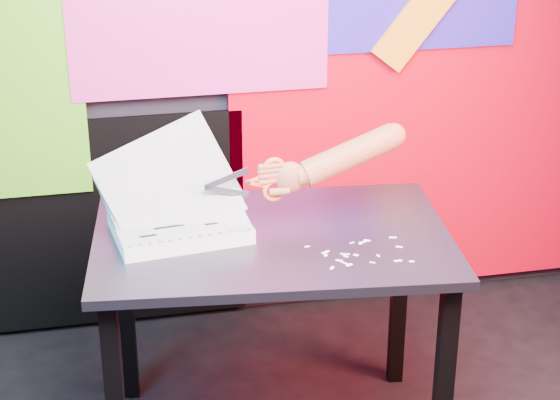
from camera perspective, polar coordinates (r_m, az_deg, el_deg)
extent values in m
cube|color=red|center=(3.76, 9.02, 5.85)|extent=(1.60, 0.02, 1.60)
cube|color=black|center=(3.67, -12.31, -1.57)|extent=(1.30, 0.02, 0.85)
cube|color=black|center=(3.26, -9.36, -6.40)|extent=(0.06, 0.06, 0.72)
cube|color=black|center=(2.84, 9.92, -11.36)|extent=(0.06, 0.06, 0.72)
cube|color=black|center=(3.33, 7.27, -5.60)|extent=(0.06, 0.06, 0.72)
cube|color=#26262E|center=(2.83, -0.48, -2.39)|extent=(1.14, 0.83, 0.03)
cube|color=white|center=(2.83, -6.13, -1.65)|extent=(0.42, 0.33, 0.05)
cube|color=white|center=(2.82, -6.15, -1.21)|extent=(0.42, 0.33, 0.00)
cube|color=white|center=(2.82, -6.15, -1.12)|extent=(0.42, 0.31, 0.12)
cube|color=white|center=(2.82, -6.41, -0.57)|extent=(0.44, 0.30, 0.21)
cube|color=white|center=(2.82, -6.69, 0.41)|extent=(0.45, 0.26, 0.29)
cube|color=white|center=(2.81, -6.96, 1.35)|extent=(0.46, 0.23, 0.34)
cylinder|color=black|center=(2.67, -9.17, -2.81)|extent=(0.01, 0.01, 0.00)
cylinder|color=black|center=(2.68, -8.55, -2.72)|extent=(0.01, 0.01, 0.00)
cylinder|color=black|center=(2.68, -7.93, -2.63)|extent=(0.01, 0.01, 0.00)
cylinder|color=black|center=(2.69, -7.32, -2.54)|extent=(0.01, 0.01, 0.00)
cylinder|color=black|center=(2.69, -6.71, -2.46)|extent=(0.01, 0.01, 0.00)
cylinder|color=black|center=(2.70, -6.10, -2.37)|extent=(0.01, 0.01, 0.00)
cylinder|color=black|center=(2.70, -5.50, -2.28)|extent=(0.01, 0.01, 0.00)
cylinder|color=black|center=(2.71, -4.89, -2.20)|extent=(0.01, 0.01, 0.00)
cylinder|color=black|center=(2.72, -4.29, -2.11)|extent=(0.01, 0.01, 0.00)
cylinder|color=black|center=(2.72, -3.70, -2.02)|extent=(0.01, 0.01, 0.00)
cylinder|color=black|center=(2.73, -3.10, -1.94)|extent=(0.01, 0.01, 0.00)
cylinder|color=black|center=(2.74, -2.51, -1.85)|extent=(0.01, 0.01, 0.00)
cylinder|color=black|center=(2.75, -1.92, -1.77)|extent=(0.01, 0.01, 0.00)
cylinder|color=black|center=(2.91, -10.14, -0.64)|extent=(0.01, 0.01, 0.00)
cylinder|color=black|center=(2.91, -9.57, -0.56)|extent=(0.01, 0.01, 0.00)
cylinder|color=black|center=(2.92, -9.00, -0.49)|extent=(0.01, 0.01, 0.00)
cylinder|color=black|center=(2.92, -8.44, -0.41)|extent=(0.01, 0.01, 0.00)
cylinder|color=black|center=(2.93, -7.87, -0.34)|extent=(0.01, 0.01, 0.00)
cylinder|color=black|center=(2.93, -7.31, -0.26)|extent=(0.01, 0.01, 0.00)
cylinder|color=black|center=(2.94, -6.75, -0.18)|extent=(0.01, 0.01, 0.00)
cylinder|color=black|center=(2.94, -6.19, -0.11)|extent=(0.01, 0.01, 0.00)
cylinder|color=black|center=(2.95, -5.64, -0.03)|extent=(0.01, 0.01, 0.00)
cylinder|color=black|center=(2.96, -5.09, 0.04)|extent=(0.01, 0.01, 0.00)
cylinder|color=black|center=(2.96, -4.54, 0.11)|extent=(0.01, 0.01, 0.00)
cylinder|color=black|center=(2.97, -3.99, 0.19)|extent=(0.01, 0.01, 0.00)
cylinder|color=black|center=(2.98, -3.44, 0.26)|extent=(0.01, 0.01, 0.00)
cube|color=black|center=(2.85, -8.19, -1.03)|extent=(0.07, 0.02, 0.00)
cube|color=black|center=(2.85, -5.90, -0.89)|extent=(0.05, 0.02, 0.00)
cube|color=black|center=(2.78, -6.77, -1.63)|extent=(0.09, 0.02, 0.00)
cube|color=black|center=(2.78, -4.22, -1.45)|extent=(0.04, 0.02, 0.00)
cube|color=black|center=(2.73, -8.04, -2.18)|extent=(0.05, 0.02, 0.00)
cube|color=black|center=(2.90, -5.55, -0.41)|extent=(0.06, 0.02, 0.00)
cube|color=silver|center=(2.80, -3.29, 1.30)|extent=(0.14, 0.02, 0.06)
cube|color=silver|center=(2.82, -3.27, 0.54)|extent=(0.14, 0.02, 0.06)
cylinder|color=silver|center=(2.82, -1.95, 1.07)|extent=(0.02, 0.01, 0.01)
cube|color=orange|center=(2.83, -1.47, 0.97)|extent=(0.05, 0.02, 0.02)
cube|color=orange|center=(2.83, -1.48, 1.29)|extent=(0.05, 0.02, 0.02)
torus|color=orange|center=(2.83, -0.38, 1.92)|extent=(0.08, 0.02, 0.07)
torus|color=orange|center=(2.86, -0.38, 0.60)|extent=(0.08, 0.02, 0.07)
ellipsoid|color=#B26838|center=(2.86, 0.60, 1.37)|extent=(0.10, 0.06, 0.10)
cylinder|color=#B26838|center=(2.85, -0.38, 1.18)|extent=(0.08, 0.03, 0.02)
cylinder|color=#B26838|center=(2.84, -0.38, 1.53)|extent=(0.07, 0.03, 0.02)
cylinder|color=#B26838|center=(2.83, -0.38, 1.83)|extent=(0.07, 0.03, 0.02)
cylinder|color=#B26838|center=(2.83, -0.38, 2.10)|extent=(0.06, 0.02, 0.02)
cylinder|color=#B26838|center=(2.85, -0.01, 0.52)|extent=(0.07, 0.03, 0.03)
cylinder|color=#B26838|center=(2.87, 1.53, 1.56)|extent=(0.06, 0.07, 0.07)
cylinder|color=#B26838|center=(2.90, 4.26, 2.76)|extent=(0.32, 0.11, 0.18)
sphere|color=#B26838|center=(2.94, 6.93, 3.93)|extent=(0.08, 0.08, 0.08)
cube|color=white|center=(2.65, 4.23, -3.96)|extent=(0.02, 0.02, 0.00)
cube|color=white|center=(2.79, 5.32, -2.47)|extent=(0.02, 0.02, 0.00)
cube|color=white|center=(2.78, 5.08, -2.55)|extent=(0.02, 0.01, 0.00)
cube|color=white|center=(2.72, 2.80, -3.19)|extent=(0.03, 0.02, 0.00)
cube|color=white|center=(2.70, 4.03, -3.44)|extent=(0.02, 0.02, 0.00)
cube|color=white|center=(2.63, 3.19, -4.15)|extent=(0.02, 0.02, 0.00)
cube|color=white|center=(2.70, 2.81, -3.38)|extent=(0.01, 0.02, 0.00)
cube|color=white|center=(2.78, 4.40, -2.61)|extent=(0.02, 0.01, 0.00)
cube|color=white|center=(2.66, 3.91, -3.83)|extent=(0.02, 0.03, 0.00)
cube|color=white|center=(2.78, 4.99, -2.62)|extent=(0.02, 0.02, 0.00)
cube|color=white|center=(2.82, 6.89, -2.28)|extent=(0.02, 0.01, 0.00)
cube|color=white|center=(2.71, 6.01, -3.39)|extent=(0.01, 0.02, 0.00)
cube|color=white|center=(2.75, 1.66, -2.85)|extent=(0.02, 0.01, 0.00)
cube|color=white|center=(2.71, 3.98, -3.30)|extent=(0.03, 0.01, 0.00)
cube|color=white|center=(2.77, 7.27, -2.85)|extent=(0.02, 0.02, 0.00)
cube|color=white|center=(2.67, 3.61, -3.69)|extent=(0.02, 0.02, 0.00)
cube|color=white|center=(2.67, 5.66, -3.81)|extent=(0.02, 0.01, 0.00)
cube|color=white|center=(2.69, 8.04, -3.73)|extent=(0.02, 0.01, 0.00)
cube|color=white|center=(2.70, 4.65, -3.36)|extent=(0.02, 0.02, 0.00)
cube|color=white|center=(2.68, 7.21, -3.69)|extent=(0.02, 0.01, 0.00)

